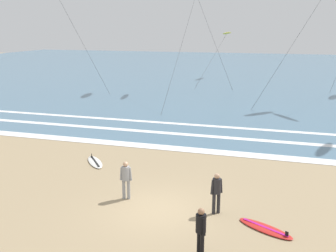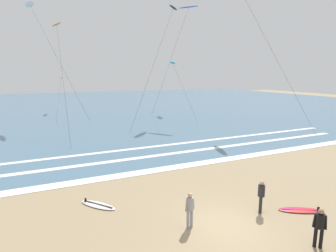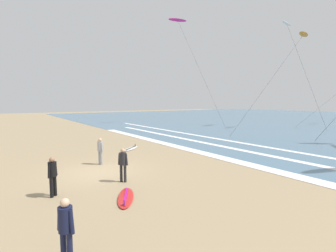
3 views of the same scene
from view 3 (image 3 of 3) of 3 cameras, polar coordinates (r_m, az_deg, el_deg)
name	(u,v)px [view 3 (image 3 of 3)]	position (r m, az deg, el deg)	size (l,w,h in m)	color
ground_plane	(100,172)	(13.76, -15.57, -10.33)	(160.00, 160.00, 0.00)	#9E8763
wave_foam_shoreline	(227,159)	(16.54, 13.57, -7.51)	(40.38, 0.99, 0.01)	white
wave_foam_mid_break	(245,151)	(19.59, 17.48, -5.55)	(41.88, 0.60, 0.01)	white
wave_foam_outer_break	(242,143)	(23.16, 16.94, -3.82)	(49.84, 0.55, 0.01)	white
surfer_left_near	(53,173)	(10.77, -25.38, -9.90)	(0.40, 0.44, 1.60)	black
surfer_right_near	(123,162)	(11.66, -10.50, -8.26)	(0.45, 0.39, 1.60)	#232328
surfer_background_far	(66,226)	(6.40, -22.81, -20.67)	(0.48, 0.34, 1.60)	#141938
surfer_mid_group	(100,149)	(15.16, -15.57, -5.12)	(0.52, 0.32, 1.60)	gray
surfboard_right_spare	(126,197)	(10.02, -9.87, -16.10)	(2.13, 1.53, 0.25)	red
surfboard_near_water	(131,148)	(19.68, -8.63, -5.20)	(1.80, 2.00, 0.25)	silver
kite_white_low_near	(287,24)	(41.99, 26.05, 20.61)	(7.19, 3.29, 15.27)	white
kite_magenta_mid_center	(178,21)	(43.86, 2.33, 23.35)	(8.19, 5.40, 17.40)	#CC2384
kite_orange_distant_high	(303,35)	(39.36, 29.06, 18.12)	(1.42, 15.54, 13.00)	orange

